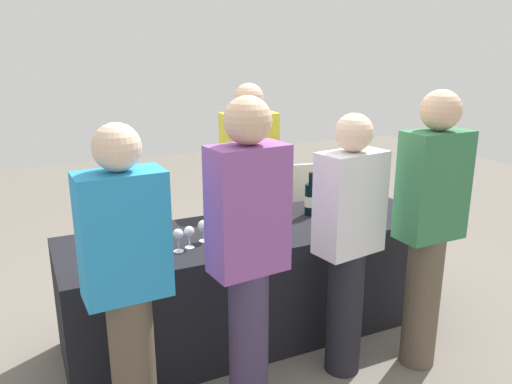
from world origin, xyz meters
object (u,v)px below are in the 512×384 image
at_px(wine_bottle_4, 310,199).
at_px(menu_board, 311,213).
at_px(wine_bottle_2, 266,202).
at_px(ice_bucket, 351,200).
at_px(guest_1, 248,252).
at_px(wine_bottle_5, 325,194).
at_px(guest_0, 127,280).
at_px(wine_glass_1, 189,232).
at_px(guest_3, 430,223).
at_px(wine_glass_2, 204,227).
at_px(wine_bottle_7, 350,189).
at_px(wine_glass_3, 360,206).
at_px(wine_bottle_1, 247,203).
at_px(wine_glass_0, 178,235).
at_px(server_pouring, 249,182).
at_px(wine_bottle_0, 144,225).
at_px(wine_bottle_6, 338,191).
at_px(guest_2, 348,239).
at_px(wine_bottle_3, 284,198).

distance_m(wine_bottle_4, menu_board, 1.01).
bearing_deg(wine_bottle_2, ice_bucket, -13.71).
relative_size(guest_1, menu_board, 1.86).
bearing_deg(wine_bottle_5, guest_0, -153.16).
bearing_deg(wine_glass_1, guest_3, -27.01).
height_order(wine_bottle_4, wine_glass_2, wine_bottle_4).
distance_m(wine_bottle_7, wine_glass_3, 0.40).
xyz_separation_m(wine_bottle_1, wine_glass_0, (-0.60, -0.35, -0.01)).
bearing_deg(wine_bottle_7, wine_glass_0, -165.82).
distance_m(server_pouring, menu_board, 0.89).
bearing_deg(guest_0, wine_bottle_0, 68.56).
distance_m(wine_bottle_5, menu_board, 0.90).
height_order(wine_bottle_6, menu_board, wine_bottle_6).
xyz_separation_m(wine_bottle_7, guest_0, (-1.87, -0.87, 0.01)).
height_order(wine_glass_2, ice_bucket, ice_bucket).
relative_size(server_pouring, menu_board, 1.81).
xyz_separation_m(wine_bottle_4, guest_3, (0.28, -0.87, 0.06)).
bearing_deg(wine_glass_0, wine_glass_2, 26.08).
xyz_separation_m(wine_bottle_0, server_pouring, (0.95, 0.54, 0.03)).
relative_size(wine_bottle_6, wine_glass_0, 2.21).
relative_size(wine_bottle_6, guest_2, 0.20).
bearing_deg(wine_bottle_7, wine_bottle_6, -169.74).
relative_size(wine_bottle_3, wine_bottle_4, 1.05).
xyz_separation_m(wine_glass_2, guest_0, (-0.59, -0.59, 0.02)).
bearing_deg(wine_bottle_2, guest_3, -57.61).
xyz_separation_m(wine_bottle_0, wine_bottle_1, (0.74, 0.11, 0.00)).
bearing_deg(guest_0, wine_glass_3, 14.47).
distance_m(wine_bottle_2, ice_bucket, 0.63).
xyz_separation_m(wine_bottle_5, ice_bucket, (0.14, -0.14, -0.02)).
height_order(wine_bottle_7, guest_2, guest_2).
distance_m(server_pouring, guest_2, 1.25).
height_order(guest_0, guest_2, guest_0).
bearing_deg(server_pouring, guest_0, 51.28).
height_order(wine_glass_3, guest_0, guest_0).
height_order(wine_glass_3, server_pouring, server_pouring).
height_order(wine_bottle_7, wine_glass_2, wine_bottle_7).
distance_m(wine_glass_1, guest_1, 0.63).
xyz_separation_m(wine_bottle_4, wine_bottle_5, (0.16, 0.06, 0.00)).
bearing_deg(ice_bucket, menu_board, 77.28).
bearing_deg(wine_bottle_1, guest_1, -113.96).
bearing_deg(wine_bottle_0, wine_glass_1, -44.69).
relative_size(wine_bottle_4, wine_glass_3, 2.22).
bearing_deg(wine_glass_1, guest_1, -80.28).
distance_m(server_pouring, guest_3, 1.48).
bearing_deg(wine_bottle_0, wine_bottle_6, 4.08).
xyz_separation_m(wine_bottle_1, wine_glass_2, (-0.41, -0.26, -0.02)).
bearing_deg(guest_3, wine_bottle_7, 80.93).
relative_size(wine_bottle_2, wine_glass_3, 2.24).
bearing_deg(guest_3, wine_bottle_2, 121.61).
xyz_separation_m(wine_bottle_7, guest_1, (-1.29, -0.96, 0.08)).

